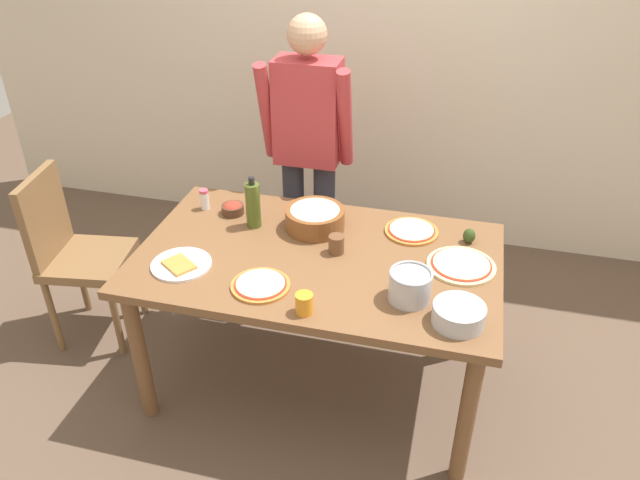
{
  "coord_description": "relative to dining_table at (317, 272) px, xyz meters",
  "views": [
    {
      "loc": [
        0.57,
        -2.19,
        2.27
      ],
      "look_at": [
        0.0,
        0.05,
        0.81
      ],
      "focal_mm": 34.52,
      "sensor_mm": 36.0,
      "label": 1
    }
  ],
  "objects": [
    {
      "name": "cup_small_brown",
      "position": [
        0.08,
        0.04,
        0.13
      ],
      "size": [
        0.07,
        0.07,
        0.08
      ],
      "primitive_type": "cylinder",
      "color": "brown",
      "rests_on": "dining_table"
    },
    {
      "name": "chair_wooden_left",
      "position": [
        -1.32,
        0.07,
        -0.13
      ],
      "size": [
        0.46,
        0.46,
        0.95
      ],
      "color": "brown",
      "rests_on": "ground"
    },
    {
      "name": "pizza_raw_on_board",
      "position": [
        0.62,
        0.07,
        0.1
      ],
      "size": [
        0.3,
        0.3,
        0.02
      ],
      "color": "beige",
      "rests_on": "dining_table"
    },
    {
      "name": "pizza_cooked_on_tray",
      "position": [
        -0.17,
        -0.28,
        0.1
      ],
      "size": [
        0.25,
        0.25,
        0.02
      ],
      "color": "#C67A33",
      "rests_on": "dining_table"
    },
    {
      "name": "pizza_second_cooked",
      "position": [
        0.38,
        0.3,
        0.1
      ],
      "size": [
        0.25,
        0.25,
        0.02
      ],
      "color": "#C67A33",
      "rests_on": "dining_table"
    },
    {
      "name": "avocado",
      "position": [
        0.64,
        0.28,
        0.13
      ],
      "size": [
        0.06,
        0.06,
        0.07
      ],
      "primitive_type": "ellipsoid",
      "color": "#2D4219",
      "rests_on": "dining_table"
    },
    {
      "name": "dining_table",
      "position": [
        0.0,
        0.0,
        0.0
      ],
      "size": [
        1.6,
        0.96,
        0.76
      ],
      "color": "brown",
      "rests_on": "ground"
    },
    {
      "name": "cup_orange",
      "position": [
        0.05,
        -0.4,
        0.13
      ],
      "size": [
        0.07,
        0.07,
        0.08
      ],
      "primitive_type": "cylinder",
      "color": "orange",
      "rests_on": "dining_table"
    },
    {
      "name": "wall_back",
      "position": [
        0.0,
        1.6,
        0.63
      ],
      "size": [
        5.6,
        0.1,
        2.6
      ],
      "primitive_type": "cube",
      "color": "beige",
      "rests_on": "ground"
    },
    {
      "name": "plate_with_slice",
      "position": [
        -0.55,
        -0.22,
        0.1
      ],
      "size": [
        0.26,
        0.26,
        0.02
      ],
      "color": "white",
      "rests_on": "dining_table"
    },
    {
      "name": "steel_pot",
      "position": [
        0.43,
        -0.21,
        0.16
      ],
      "size": [
        0.17,
        0.17,
        0.13
      ],
      "color": "#B7B7BC",
      "rests_on": "dining_table"
    },
    {
      "name": "salt_shaker",
      "position": [
        -0.65,
        0.27,
        0.14
      ],
      "size": [
        0.04,
        0.04,
        0.11
      ],
      "color": "white",
      "rests_on": "dining_table"
    },
    {
      "name": "ground",
      "position": [
        0.0,
        0.0,
        -0.67
      ],
      "size": [
        8.0,
        8.0,
        0.0
      ],
      "primitive_type": "plane",
      "color": "brown"
    },
    {
      "name": "small_sauce_bowl",
      "position": [
        -0.5,
        0.26,
        0.12
      ],
      "size": [
        0.11,
        0.11,
        0.06
      ],
      "color": "#4C2D1E",
      "rests_on": "dining_table"
    },
    {
      "name": "popcorn_bowl",
      "position": [
        -0.07,
        0.23,
        0.15
      ],
      "size": [
        0.28,
        0.28,
        0.11
      ],
      "color": "brown",
      "rests_on": "dining_table"
    },
    {
      "name": "person_cook",
      "position": [
        -0.25,
        0.76,
        0.27
      ],
      "size": [
        0.49,
        0.25,
        1.62
      ],
      "color": "#2D2D38",
      "rests_on": "ground"
    },
    {
      "name": "mixing_bowl_steel",
      "position": [
        0.63,
        -0.31,
        0.13
      ],
      "size": [
        0.2,
        0.2,
        0.08
      ],
      "color": "#B7B7BC",
      "rests_on": "dining_table"
    },
    {
      "name": "olive_oil_bottle",
      "position": [
        -0.36,
        0.18,
        0.2
      ],
      "size": [
        0.07,
        0.07,
        0.26
      ],
      "color": "#47561E",
      "rests_on": "dining_table"
    }
  ]
}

